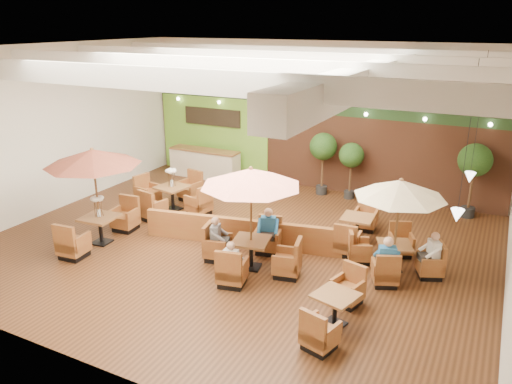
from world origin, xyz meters
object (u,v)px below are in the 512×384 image
Objects in this scene: topiary_2 at (475,163)px; diner_2 at (217,234)px; table_2 at (398,208)px; topiary_0 at (323,149)px; diner_4 at (432,250)px; topiary_1 at (351,157)px; table_5 at (357,230)px; table_3 at (173,197)px; diner_1 at (268,227)px; table_1 at (251,201)px; diner_0 at (232,258)px; diner_3 at (387,256)px; table_4 at (335,310)px; booth_divider at (242,232)px; table_0 at (94,172)px; service_counter at (205,164)px.

diner_2 is at bearing -131.85° from topiary_2.
table_2 is 1.13× the size of topiary_0.
topiary_0 is 3.01× the size of diner_4.
topiary_1 is 2.69× the size of diner_4.
table_5 is (-1.34, 1.26, -1.34)m from table_2.
diner_1 is at bearing -9.42° from table_3.
table_1 reaches higher than topiary_1.
table_2 is at bearing -61.32° from topiary_1.
diner_0 is 3.76m from diner_3.
table_2 reaches higher than table_5.
table_1 is 1.08× the size of table_4.
table_1 reaches higher than table_3.
table_1 is at bearing 87.18° from diner_0.
table_2 is 5.51m from topiary_1.
booth_divider is 8.11× the size of diner_0.
diner_0 is (4.62, -0.41, -1.44)m from table_0.
diner_2 is at bearing 176.88° from table_2.
table_1 is 3.52m from table_4.
topiary_1 is at bearing 106.59° from table_5.
table_0 reaches higher than diner_3.
table_0 is 3.92m from diner_2.
diner_0 is 0.86× the size of diner_3.
diner_4 is at bearing 8.63° from table_0.
table_3 reaches higher than diner_0.
diner_4 is (-0.48, -4.83, -1.10)m from topiary_2.
diner_4 is (4.26, 1.60, -1.13)m from table_1.
table_1 reaches higher than topiary_2.
table_0 is at bearing -166.68° from booth_divider.
table_3 is 1.42× the size of topiary_1.
service_counter is 1.21× the size of topiary_2.
booth_divider is 3.38m from table_5.
table_0 is 3.96× the size of diner_0.
table_2 reaches higher than table_4.
diner_0 is 1.44m from diner_2.
service_counter is 10.35m from diner_3.
diner_1 is at bearing 77.72° from table_1.
diner_4 is at bearing -32.81° from table_5.
topiary_2 is 3.17× the size of diner_2.
table_3 is 1.12× the size of table_4.
table_3 is at bearing 165.56° from table_4.
diner_1 reaches higher than booth_divider.
diner_0 is at bearing -10.40° from table_0.
table_2 is (4.22, 0.49, 1.31)m from booth_divider.
table_4 is 3.09× the size of diner_1.
service_counter is at bearing -63.51° from diner_1.
diner_0 is (0.87, -2.13, 0.32)m from booth_divider.
table_0 is 3.73× the size of diner_4.
diner_1 is (0.37, -5.42, -0.95)m from topiary_0.
service_counter is at bearing -177.72° from topiary_0.
diner_2 is (-1.02, -0.00, -1.13)m from table_1.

